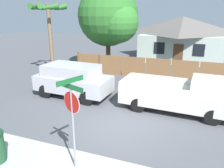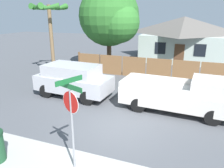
{
  "view_description": "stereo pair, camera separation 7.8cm",
  "coord_description": "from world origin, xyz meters",
  "px_view_note": "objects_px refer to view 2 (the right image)",
  "views": [
    {
      "loc": [
        2.73,
        -7.88,
        4.71
      ],
      "look_at": [
        -0.6,
        1.08,
        1.6
      ],
      "focal_mm": 35.0,
      "sensor_mm": 36.0,
      "label": 1
    },
    {
      "loc": [
        2.8,
        -7.85,
        4.71
      ],
      "look_at": [
        -0.6,
        1.08,
        1.6
      ],
      "focal_mm": 35.0,
      "sensor_mm": 36.0,
      "label": 2
    }
  ],
  "objects_px": {
    "oak_tree": "(111,17)",
    "red_suv": "(73,79)",
    "house": "(183,37)",
    "stop_sign": "(71,109)",
    "palm_tree": "(49,14)",
    "orange_pickup": "(182,95)"
  },
  "relations": [
    {
      "from": "house",
      "to": "oak_tree",
      "type": "xyz_separation_m",
      "value": [
        -5.47,
        -7.08,
        2.09
      ]
    },
    {
      "from": "palm_tree",
      "to": "oak_tree",
      "type": "bearing_deg",
      "value": 41.57
    },
    {
      "from": "oak_tree",
      "to": "stop_sign",
      "type": "relative_size",
      "value": 2.35
    },
    {
      "from": "palm_tree",
      "to": "red_suv",
      "type": "bearing_deg",
      "value": -43.03
    },
    {
      "from": "house",
      "to": "stop_sign",
      "type": "height_order",
      "value": "house"
    },
    {
      "from": "oak_tree",
      "to": "stop_sign",
      "type": "distance_m",
      "value": 13.34
    },
    {
      "from": "red_suv",
      "to": "stop_sign",
      "type": "bearing_deg",
      "value": -56.74
    },
    {
      "from": "oak_tree",
      "to": "palm_tree",
      "type": "distance_m",
      "value": 4.96
    },
    {
      "from": "palm_tree",
      "to": "house",
      "type": "bearing_deg",
      "value": 48.48
    },
    {
      "from": "house",
      "to": "oak_tree",
      "type": "relative_size",
      "value": 1.21
    },
    {
      "from": "house",
      "to": "stop_sign",
      "type": "xyz_separation_m",
      "value": [
        -1.87,
        -19.71,
        -0.25
      ]
    },
    {
      "from": "house",
      "to": "orange_pickup",
      "type": "distance_m",
      "value": 14.27
    },
    {
      "from": "house",
      "to": "red_suv",
      "type": "distance_m",
      "value": 15.1
    },
    {
      "from": "red_suv",
      "to": "oak_tree",
      "type": "bearing_deg",
      "value": 95.86
    },
    {
      "from": "oak_tree",
      "to": "palm_tree",
      "type": "relative_size",
      "value": 1.29
    },
    {
      "from": "red_suv",
      "to": "stop_sign",
      "type": "distance_m",
      "value": 6.51
    },
    {
      "from": "house",
      "to": "oak_tree",
      "type": "height_order",
      "value": "oak_tree"
    },
    {
      "from": "oak_tree",
      "to": "red_suv",
      "type": "distance_m",
      "value": 7.84
    },
    {
      "from": "red_suv",
      "to": "orange_pickup",
      "type": "xyz_separation_m",
      "value": [
        6.11,
        -0.01,
        -0.14
      ]
    },
    {
      "from": "house",
      "to": "red_suv",
      "type": "height_order",
      "value": "house"
    },
    {
      "from": "oak_tree",
      "to": "stop_sign",
      "type": "height_order",
      "value": "oak_tree"
    },
    {
      "from": "red_suv",
      "to": "orange_pickup",
      "type": "distance_m",
      "value": 6.11
    }
  ]
}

